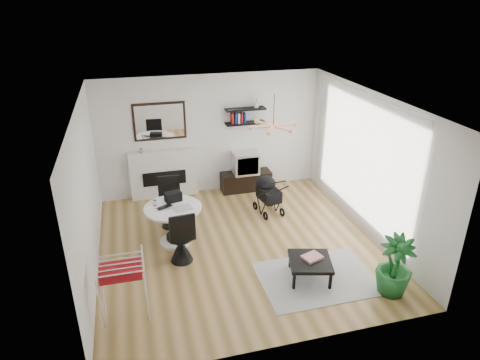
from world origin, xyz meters
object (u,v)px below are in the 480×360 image
object	(u,v)px
dining_table	(174,220)
stroller	(268,196)
fireplace	(164,168)
crt_tv	(245,163)
drying_rack	(124,290)
potted_plant	(395,266)
tv_console	(246,181)
coffee_table	(310,262)

from	to	relation	value
dining_table	stroller	xyz separation A→B (m)	(2.05, 0.74, -0.13)
fireplace	dining_table	bearing A→B (deg)	-90.89
crt_tv	drying_rack	bearing A→B (deg)	-126.96
dining_table	potted_plant	xyz separation A→B (m)	(3.08, -2.28, -0.01)
tv_console	stroller	size ratio (longest dim) A/B	1.35
dining_table	tv_console	bearing A→B (deg)	45.03
tv_console	coffee_table	xyz separation A→B (m)	(0.09, -3.53, 0.10)
coffee_table	crt_tv	bearing A→B (deg)	91.74
stroller	potted_plant	xyz separation A→B (m)	(1.03, -3.02, 0.12)
stroller	drying_rack	bearing A→B (deg)	-148.45
crt_tv	potted_plant	world-z (taller)	potted_plant
tv_console	stroller	xyz separation A→B (m)	(0.15, -1.16, 0.15)
tv_console	drying_rack	world-z (taller)	drying_rack
stroller	coffee_table	world-z (taller)	stroller
crt_tv	dining_table	size ratio (longest dim) A/B	0.55
stroller	coffee_table	size ratio (longest dim) A/B	1.06
tv_console	drying_rack	distance (m)	4.68
drying_rack	crt_tv	bearing A→B (deg)	53.64
fireplace	potted_plant	distance (m)	5.29
drying_rack	stroller	distance (m)	3.92
drying_rack	potted_plant	distance (m)	4.02
potted_plant	stroller	bearing A→B (deg)	108.74
drying_rack	coffee_table	xyz separation A→B (m)	(2.90, 0.19, -0.19)
tv_console	stroller	world-z (taller)	stroller
fireplace	dining_table	size ratio (longest dim) A/B	2.08
coffee_table	dining_table	bearing A→B (deg)	140.79
coffee_table	potted_plant	distance (m)	1.29
potted_plant	tv_console	bearing A→B (deg)	105.68
fireplace	coffee_table	bearing A→B (deg)	-61.89
fireplace	stroller	distance (m)	2.42
stroller	dining_table	bearing A→B (deg)	-169.34
crt_tv	potted_plant	bearing A→B (deg)	-74.05
tv_console	potted_plant	bearing A→B (deg)	-74.32
tv_console	potted_plant	distance (m)	4.36
crt_tv	potted_plant	size ratio (longest dim) A/B	0.58
crt_tv	drying_rack	size ratio (longest dim) A/B	0.60
dining_table	fireplace	bearing A→B (deg)	89.11
tv_console	coffee_table	size ratio (longest dim) A/B	1.44
drying_rack	coffee_table	bearing A→B (deg)	4.41
dining_table	drying_rack	world-z (taller)	drying_rack
fireplace	drying_rack	xyz separation A→B (m)	(-0.95, -3.86, -0.18)
tv_console	crt_tv	xyz separation A→B (m)	(-0.02, -0.00, 0.47)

